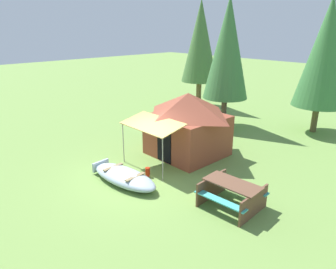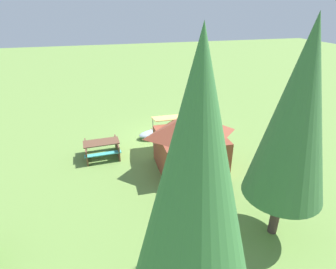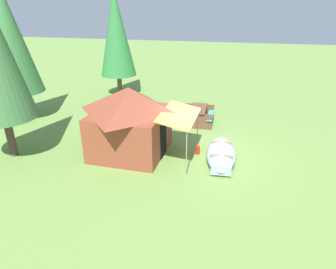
# 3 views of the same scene
# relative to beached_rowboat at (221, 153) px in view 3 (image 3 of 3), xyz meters

# --- Properties ---
(ground_plane) EXTENTS (80.00, 80.00, 0.00)m
(ground_plane) POSITION_rel_beached_rowboat_xyz_m (0.05, 0.74, -0.24)
(ground_plane) COLOR olive
(beached_rowboat) EXTENTS (2.92, 1.29, 0.45)m
(beached_rowboat) POSITION_rel_beached_rowboat_xyz_m (0.00, 0.00, 0.00)
(beached_rowboat) COLOR #A0B2C0
(beached_rowboat) RESTS_ON ground_plane
(canvas_cabin_tent) EXTENTS (2.95, 3.92, 2.59)m
(canvas_cabin_tent) POSITION_rel_beached_rowboat_xyz_m (-0.27, 3.44, 1.11)
(canvas_cabin_tent) COLOR brown
(canvas_cabin_tent) RESTS_ON ground_plane
(picnic_table) EXTENTS (1.72, 1.54, 0.79)m
(picnic_table) POSITION_rel_beached_rowboat_xyz_m (3.43, 1.41, 0.25)
(picnic_table) COLOR brown
(picnic_table) RESTS_ON ground_plane
(cooler_box) EXTENTS (0.61, 0.50, 0.31)m
(cooler_box) POSITION_rel_beached_rowboat_xyz_m (-0.51, 2.51, -0.08)
(cooler_box) COLOR #328363
(cooler_box) RESTS_ON ground_plane
(fuel_can) EXTENTS (0.23, 0.23, 0.33)m
(fuel_can) POSITION_rel_beached_rowboat_xyz_m (0.19, 0.90, -0.07)
(fuel_can) COLOR red
(fuel_can) RESTS_ON ground_plane
(pine_tree_back_right) EXTENTS (2.46, 2.46, 6.50)m
(pine_tree_back_right) POSITION_rel_beached_rowboat_xyz_m (2.11, 10.26, 3.68)
(pine_tree_back_right) COLOR brown
(pine_tree_back_right) RESTS_ON ground_plane
(pine_tree_far_center) EXTENTS (2.21, 2.21, 6.34)m
(pine_tree_far_center) POSITION_rel_beached_rowboat_xyz_m (7.38, 7.14, 3.55)
(pine_tree_far_center) COLOR brown
(pine_tree_far_center) RESTS_ON ground_plane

